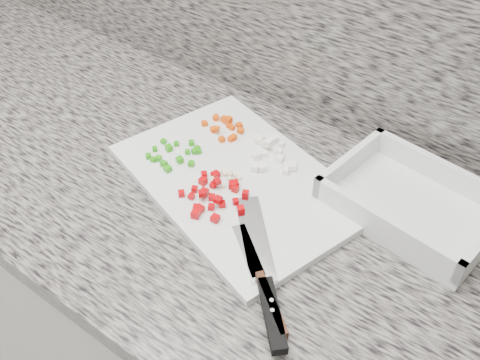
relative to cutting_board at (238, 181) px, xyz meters
name	(u,v)px	position (x,y,z in m)	size (l,w,h in m)	color
cabinet	(190,312)	(-0.12, -0.04, -0.48)	(3.92, 0.62, 0.86)	beige
countertop	(175,178)	(-0.12, -0.04, -0.03)	(3.96, 0.64, 0.04)	slate
cutting_board	(238,181)	(0.00, 0.00, 0.00)	(0.44, 0.29, 0.01)	silver
carrot_pile	(224,126)	(-0.11, 0.10, 0.01)	(0.09, 0.07, 0.02)	#DE4604
onion_pile	(271,153)	(0.01, 0.09, 0.01)	(0.12, 0.11, 0.02)	white
green_pepper_pile	(174,154)	(-0.13, -0.02, 0.01)	(0.10, 0.10, 0.01)	#24900D
red_pepper_pile	(213,195)	(0.00, -0.07, 0.01)	(0.12, 0.12, 0.02)	#B40208
garlic_pile	(228,176)	(-0.01, -0.01, 0.01)	(0.05, 0.05, 0.01)	beige
chef_knife	(265,285)	(0.18, -0.17, 0.01)	(0.23, 0.24, 0.02)	silver
paring_knife	(265,289)	(0.18, -0.18, 0.01)	(0.18, 0.15, 0.02)	silver
tray	(411,204)	(0.28, 0.12, 0.01)	(0.30, 0.23, 0.06)	silver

